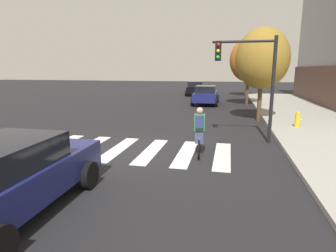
{
  "coord_description": "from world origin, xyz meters",
  "views": [
    {
      "loc": [
        3.48,
        -9.46,
        2.94
      ],
      "look_at": [
        1.39,
        0.09,
        0.95
      ],
      "focal_mm": 29.85,
      "sensor_mm": 36.0,
      "label": 1
    }
  ],
  "objects_px": {
    "sedan_far": "(195,88)",
    "traffic_light_near": "(252,71)",
    "manhole_cover": "(75,174)",
    "cyclist": "(199,132)",
    "street_tree_far": "(248,59)",
    "street_tree_near": "(262,59)",
    "sedan_mid": "(206,95)",
    "street_tree_mid": "(249,60)",
    "fire_hydrant": "(297,119)",
    "sedan_near": "(8,177)"
  },
  "relations": [
    {
      "from": "sedan_near",
      "to": "sedan_mid",
      "type": "xyz_separation_m",
      "value": [
        2.34,
        19.42,
        -0.01
      ]
    },
    {
      "from": "sedan_near",
      "to": "traffic_light_near",
      "type": "bearing_deg",
      "value": 54.43
    },
    {
      "from": "sedan_near",
      "to": "street_tree_mid",
      "type": "bearing_deg",
      "value": 73.65
    },
    {
      "from": "sedan_mid",
      "to": "sedan_far",
      "type": "xyz_separation_m",
      "value": [
        -1.93,
        8.4,
        -0.0
      ]
    },
    {
      "from": "sedan_mid",
      "to": "cyclist",
      "type": "bearing_deg",
      "value": -86.08
    },
    {
      "from": "manhole_cover",
      "to": "cyclist",
      "type": "distance_m",
      "value": 4.23
    },
    {
      "from": "sedan_near",
      "to": "cyclist",
      "type": "bearing_deg",
      "value": 55.35
    },
    {
      "from": "manhole_cover",
      "to": "street_tree_near",
      "type": "distance_m",
      "value": 12.03
    },
    {
      "from": "traffic_light_near",
      "to": "street_tree_near",
      "type": "xyz_separation_m",
      "value": [
        0.89,
        5.01,
        0.66
      ]
    },
    {
      "from": "cyclist",
      "to": "fire_hydrant",
      "type": "distance_m",
      "value": 6.73
    },
    {
      "from": "manhole_cover",
      "to": "street_tree_mid",
      "type": "distance_m",
      "value": 18.52
    },
    {
      "from": "traffic_light_near",
      "to": "street_tree_mid",
      "type": "xyz_separation_m",
      "value": [
        0.62,
        12.4,
        0.81
      ]
    },
    {
      "from": "sedan_near",
      "to": "traffic_light_near",
      "type": "distance_m",
      "value": 9.03
    },
    {
      "from": "street_tree_near",
      "to": "cyclist",
      "type": "bearing_deg",
      "value": -109.95
    },
    {
      "from": "traffic_light_near",
      "to": "manhole_cover",
      "type": "bearing_deg",
      "value": -136.24
    },
    {
      "from": "manhole_cover",
      "to": "street_tree_near",
      "type": "relative_size",
      "value": 0.12
    },
    {
      "from": "manhole_cover",
      "to": "street_tree_far",
      "type": "xyz_separation_m",
      "value": [
        6.03,
        25.31,
        4.0
      ]
    },
    {
      "from": "manhole_cover",
      "to": "sedan_far",
      "type": "relative_size",
      "value": 0.14
    },
    {
      "from": "sedan_mid",
      "to": "street_tree_near",
      "type": "xyz_separation_m",
      "value": [
        3.66,
        -7.26,
        2.71
      ]
    },
    {
      "from": "cyclist",
      "to": "sedan_near",
      "type": "bearing_deg",
      "value": -124.65
    },
    {
      "from": "street_tree_mid",
      "to": "sedan_mid",
      "type": "bearing_deg",
      "value": -177.8
    },
    {
      "from": "manhole_cover",
      "to": "traffic_light_near",
      "type": "relative_size",
      "value": 0.15
    },
    {
      "from": "cyclist",
      "to": "street_tree_far",
      "type": "bearing_deg",
      "value": 83.14
    },
    {
      "from": "cyclist",
      "to": "street_tree_mid",
      "type": "height_order",
      "value": "street_tree_mid"
    },
    {
      "from": "sedan_far",
      "to": "cyclist",
      "type": "bearing_deg",
      "value": -82.72
    },
    {
      "from": "sedan_mid",
      "to": "street_tree_mid",
      "type": "relative_size",
      "value": 0.84
    },
    {
      "from": "manhole_cover",
      "to": "sedan_far",
      "type": "distance_m",
      "value": 25.53
    },
    {
      "from": "manhole_cover",
      "to": "fire_hydrant",
      "type": "xyz_separation_m",
      "value": [
        7.56,
        7.71,
        0.53
      ]
    },
    {
      "from": "street_tree_near",
      "to": "street_tree_far",
      "type": "xyz_separation_m",
      "value": [
        0.08,
        15.46,
        0.48
      ]
    },
    {
      "from": "fire_hydrant",
      "to": "street_tree_near",
      "type": "height_order",
      "value": "street_tree_near"
    },
    {
      "from": "sedan_mid",
      "to": "street_tree_mid",
      "type": "bearing_deg",
      "value": 2.2
    },
    {
      "from": "traffic_light_near",
      "to": "sedan_far",
      "type": "bearing_deg",
      "value": 102.83
    },
    {
      "from": "traffic_light_near",
      "to": "fire_hydrant",
      "type": "height_order",
      "value": "traffic_light_near"
    },
    {
      "from": "street_tree_near",
      "to": "street_tree_far",
      "type": "height_order",
      "value": "street_tree_far"
    },
    {
      "from": "sedan_near",
      "to": "manhole_cover",
      "type": "bearing_deg",
      "value": 88.57
    },
    {
      "from": "sedan_far",
      "to": "manhole_cover",
      "type": "bearing_deg",
      "value": -90.79
    },
    {
      "from": "sedan_near",
      "to": "street_tree_mid",
      "type": "distance_m",
      "value": 20.58
    },
    {
      "from": "street_tree_far",
      "to": "street_tree_mid",
      "type": "bearing_deg",
      "value": -92.44
    },
    {
      "from": "street_tree_near",
      "to": "street_tree_far",
      "type": "distance_m",
      "value": 15.47
    },
    {
      "from": "street_tree_near",
      "to": "sedan_mid",
      "type": "bearing_deg",
      "value": 116.76
    },
    {
      "from": "manhole_cover",
      "to": "cyclist",
      "type": "height_order",
      "value": "cyclist"
    },
    {
      "from": "sedan_far",
      "to": "traffic_light_near",
      "type": "distance_m",
      "value": 21.3
    },
    {
      "from": "sedan_mid",
      "to": "cyclist",
      "type": "distance_m",
      "value": 14.62
    },
    {
      "from": "sedan_near",
      "to": "cyclist",
      "type": "height_order",
      "value": "cyclist"
    },
    {
      "from": "sedan_mid",
      "to": "sedan_far",
      "type": "bearing_deg",
      "value": 102.96
    },
    {
      "from": "street_tree_near",
      "to": "street_tree_mid",
      "type": "height_order",
      "value": "street_tree_mid"
    },
    {
      "from": "fire_hydrant",
      "to": "street_tree_mid",
      "type": "relative_size",
      "value": 0.14
    },
    {
      "from": "street_tree_mid",
      "to": "cyclist",
      "type": "bearing_deg",
      "value": -99.25
    },
    {
      "from": "street_tree_mid",
      "to": "street_tree_far",
      "type": "distance_m",
      "value": 8.08
    },
    {
      "from": "cyclist",
      "to": "street_tree_far",
      "type": "relative_size",
      "value": 0.29
    }
  ]
}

